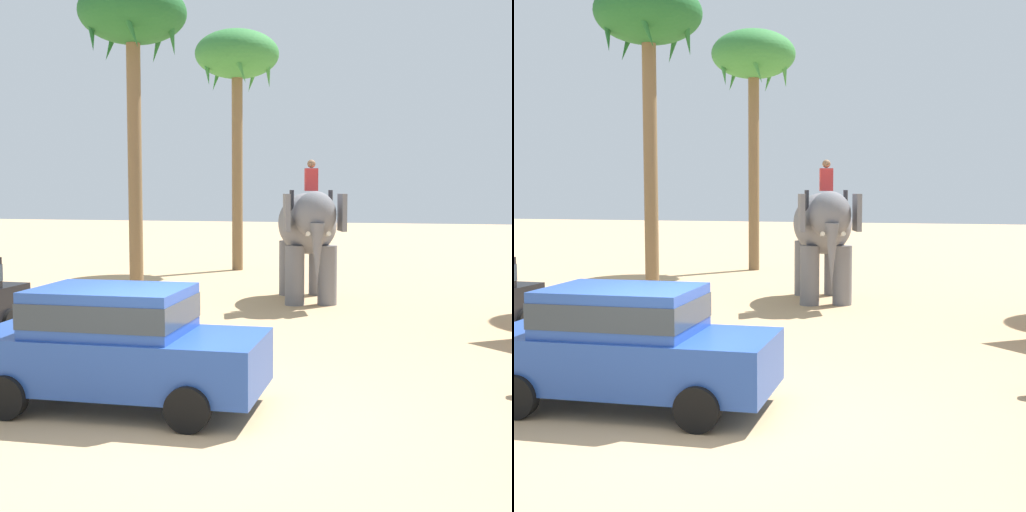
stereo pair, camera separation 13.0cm
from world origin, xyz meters
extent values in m
plane|color=tan|center=(0.00, 0.00, 0.00)|extent=(120.00, 120.00, 0.00)
cube|color=#23479E|center=(-0.92, 0.25, 0.68)|extent=(4.17, 1.88, 0.76)
cube|color=#23479E|center=(-1.02, 0.24, 1.38)|extent=(2.17, 1.65, 0.64)
cube|color=#2D3842|center=(-1.02, 0.24, 1.38)|extent=(2.19, 1.67, 0.35)
cylinder|color=black|center=(0.32, 1.15, 0.30)|extent=(0.61, 0.21, 0.60)
cylinder|color=black|center=(0.39, -0.55, 0.30)|extent=(0.61, 0.21, 0.60)
cylinder|color=black|center=(-2.22, 1.04, 0.30)|extent=(0.61, 0.21, 0.60)
cylinder|color=black|center=(-2.15, -0.66, 0.30)|extent=(0.61, 0.21, 0.60)
cylinder|color=black|center=(-5.20, 4.03, 0.30)|extent=(0.18, 0.60, 0.60)
ellipsoid|color=slate|center=(-0.16, 10.71, 2.15)|extent=(2.46, 3.44, 1.70)
cylinder|color=slate|center=(0.54, 9.95, 0.80)|extent=(0.52, 0.52, 1.60)
cylinder|color=slate|center=(-0.30, 9.69, 0.80)|extent=(0.52, 0.52, 1.60)
cylinder|color=slate|center=(-0.02, 11.73, 0.80)|extent=(0.52, 0.52, 1.60)
cylinder|color=slate|center=(-0.86, 11.46, 0.80)|extent=(0.52, 0.52, 1.60)
ellipsoid|color=slate|center=(0.33, 9.15, 2.45)|extent=(1.35, 1.28, 1.20)
cube|color=slate|center=(0.99, 9.47, 2.50)|extent=(0.36, 0.80, 0.96)
cube|color=slate|center=(-0.38, 9.03, 2.50)|extent=(0.36, 0.80, 0.96)
cone|color=slate|center=(0.47, 8.72, 1.45)|extent=(0.45, 0.45, 1.60)
cone|color=beige|center=(0.70, 8.85, 1.95)|extent=(0.28, 0.57, 0.21)
cone|color=beige|center=(0.20, 8.69, 1.95)|extent=(0.28, 0.57, 0.21)
cube|color=red|center=(0.10, 9.89, 3.35)|extent=(0.40, 0.33, 0.60)
sphere|color=#8E6647|center=(0.10, 9.89, 3.77)|extent=(0.22, 0.22, 0.22)
cylinder|color=#333338|center=(0.59, 10.05, 2.80)|extent=(0.12, 0.12, 0.55)
cylinder|color=#333338|center=(-0.40, 9.74, 2.80)|extent=(0.12, 0.12, 0.55)
cylinder|color=brown|center=(-5.46, 10.97, 4.05)|extent=(0.42, 0.42, 8.09)
ellipsoid|color=#1E5B28|center=(-5.46, 10.97, 8.29)|extent=(3.20, 3.20, 1.80)
cone|color=#1E5B28|center=(-4.26, 10.97, 7.79)|extent=(0.40, 0.92, 1.64)
cone|color=#1E5B28|center=(-5.09, 12.11, 7.79)|extent=(0.91, 0.57, 1.67)
cone|color=#1E5B28|center=(-6.43, 11.68, 7.79)|extent=(0.73, 0.83, 1.69)
cone|color=#1E5B28|center=(-6.43, 10.27, 7.79)|extent=(0.73, 0.83, 1.69)
cone|color=#1E5B28|center=(-5.09, 9.83, 7.79)|extent=(0.91, 0.57, 1.67)
cylinder|color=brown|center=(-4.14, 17.51, 4.01)|extent=(0.42, 0.42, 8.03)
ellipsoid|color=#337A38|center=(-4.14, 17.51, 8.23)|extent=(3.20, 3.20, 1.80)
cone|color=#337A38|center=(-2.94, 17.51, 7.73)|extent=(0.40, 0.92, 1.64)
cone|color=#337A38|center=(-3.77, 18.65, 7.73)|extent=(0.91, 0.57, 1.67)
cone|color=#337A38|center=(-5.11, 18.21, 7.73)|extent=(0.73, 0.83, 1.69)
cone|color=#337A38|center=(-5.11, 16.80, 7.73)|extent=(0.73, 0.83, 1.69)
cone|color=#337A38|center=(-3.77, 16.36, 7.73)|extent=(0.91, 0.57, 1.67)
camera|label=1|loc=(3.40, -8.72, 3.04)|focal=49.48mm
camera|label=2|loc=(3.52, -8.68, 3.04)|focal=49.48mm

